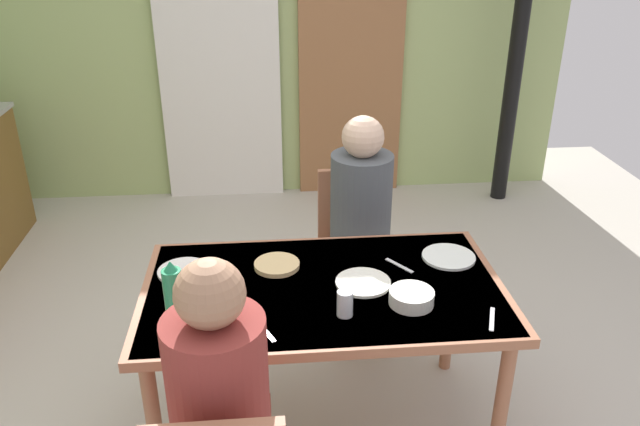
{
  "coord_description": "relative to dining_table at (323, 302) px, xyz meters",
  "views": [
    {
      "loc": [
        0.05,
        -2.34,
        2.05
      ],
      "look_at": [
        0.26,
        -0.08,
        0.97
      ],
      "focal_mm": 35.21,
      "sensor_mm": 36.0,
      "label": 1
    }
  ],
  "objects": [
    {
      "name": "ground_plane",
      "position": [
        -0.26,
        0.23,
        -0.65
      ],
      "size": [
        6.48,
        6.48,
        0.0
      ],
      "primitive_type": "plane",
      "color": "beige"
    },
    {
      "name": "wall_back",
      "position": [
        -0.26,
        2.73,
        0.71
      ],
      "size": [
        4.8,
        0.1,
        2.72
      ],
      "primitive_type": "cube",
      "color": "#A5BA72",
      "rests_on": "ground_plane"
    },
    {
      "name": "door_wooden",
      "position": [
        0.47,
        2.65,
        0.35
      ],
      "size": [
        0.8,
        0.05,
        2.0
      ],
      "primitive_type": "cube",
      "color": "#97633C",
      "rests_on": "ground_plane"
    },
    {
      "name": "stove_pipe_column",
      "position": [
        1.65,
        2.38,
        0.71
      ],
      "size": [
        0.12,
        0.12,
        2.72
      ],
      "primitive_type": "cylinder",
      "color": "black",
      "rests_on": "ground_plane"
    },
    {
      "name": "curtain_panel",
      "position": [
        -0.53,
        2.63,
        0.49
      ],
      "size": [
        0.9,
        0.03,
        2.28
      ],
      "primitive_type": "cube",
      "color": "white",
      "rests_on": "ground_plane"
    },
    {
      "name": "dining_table",
      "position": [
        0.0,
        0.0,
        0.0
      ],
      "size": [
        1.43,
        0.83,
        0.72
      ],
      "color": "#A26648",
      "rests_on": "ground_plane"
    },
    {
      "name": "chair_far_diner",
      "position": [
        0.25,
        0.77,
        -0.15
      ],
      "size": [
        0.4,
        0.4,
        0.87
      ],
      "rotation": [
        0.0,
        0.0,
        3.14
      ],
      "color": "#A26648",
      "rests_on": "ground_plane"
    },
    {
      "name": "person_near_diner",
      "position": [
        -0.37,
        -0.63,
        0.13
      ],
      "size": [
        0.3,
        0.37,
        0.77
      ],
      "color": "maroon",
      "rests_on": "ground_plane"
    },
    {
      "name": "person_far_diner",
      "position": [
        0.25,
        0.63,
        0.13
      ],
      "size": [
        0.3,
        0.37,
        0.77
      ],
      "rotation": [
        0.0,
        0.0,
        3.14
      ],
      "color": "#465A5C",
      "rests_on": "ground_plane"
    },
    {
      "name": "water_bottle_green_near",
      "position": [
        -0.54,
        -0.27,
        0.21
      ],
      "size": [
        0.07,
        0.07,
        0.3
      ],
      "color": "#238353",
      "rests_on": "dining_table"
    },
    {
      "name": "serving_bowl_center",
      "position": [
        0.32,
        -0.15,
        0.1
      ],
      "size": [
        0.17,
        0.17,
        0.05
      ],
      "primitive_type": "cylinder",
      "color": "silver",
      "rests_on": "dining_table"
    },
    {
      "name": "dinner_plate_near_left",
      "position": [
        -0.56,
        0.16,
        0.08
      ],
      "size": [
        0.21,
        0.21,
        0.01
      ],
      "primitive_type": "cylinder",
      "color": "white",
      "rests_on": "dining_table"
    },
    {
      "name": "dinner_plate_near_right",
      "position": [
        0.16,
        0.0,
        0.08
      ],
      "size": [
        0.22,
        0.22,
        0.01
      ],
      "primitive_type": "cylinder",
      "color": "white",
      "rests_on": "dining_table"
    },
    {
      "name": "dinner_plate_far_center",
      "position": [
        0.56,
        0.18,
        0.08
      ],
      "size": [
        0.23,
        0.23,
        0.01
      ],
      "primitive_type": "cylinder",
      "color": "white",
      "rests_on": "dining_table"
    },
    {
      "name": "drinking_glass_by_near_diner",
      "position": [
        0.06,
        -0.2,
        0.12
      ],
      "size": [
        0.06,
        0.06,
        0.1
      ],
      "primitive_type": "cylinder",
      "color": "silver",
      "rests_on": "dining_table"
    },
    {
      "name": "bread_plate_sliced",
      "position": [
        -0.18,
        0.17,
        0.08
      ],
      "size": [
        0.19,
        0.19,
        0.02
      ],
      "primitive_type": "cylinder",
      "color": "#DBB77A",
      "rests_on": "dining_table"
    },
    {
      "name": "cutlery_knife_near",
      "position": [
        -0.23,
        -0.28,
        0.07
      ],
      "size": [
        0.08,
        0.14,
        0.0
      ],
      "primitive_type": "cube",
      "rotation": [
        0.0,
        0.0,
        2.01
      ],
      "color": "silver",
      "rests_on": "dining_table"
    },
    {
      "name": "cutlery_fork_near",
      "position": [
        0.33,
        0.13,
        0.07
      ],
      "size": [
        0.1,
        0.13,
        0.0
      ],
      "primitive_type": "cube",
      "rotation": [
        0.0,
        0.0,
        2.18
      ],
      "color": "silver",
      "rests_on": "dining_table"
    },
    {
      "name": "cutlery_knife_far",
      "position": [
        0.59,
        -0.28,
        0.07
      ],
      "size": [
        0.07,
        0.15,
        0.0
      ],
      "primitive_type": "cube",
      "rotation": [
        0.0,
        0.0,
        1.21
      ],
      "color": "silver",
      "rests_on": "dining_table"
    }
  ]
}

